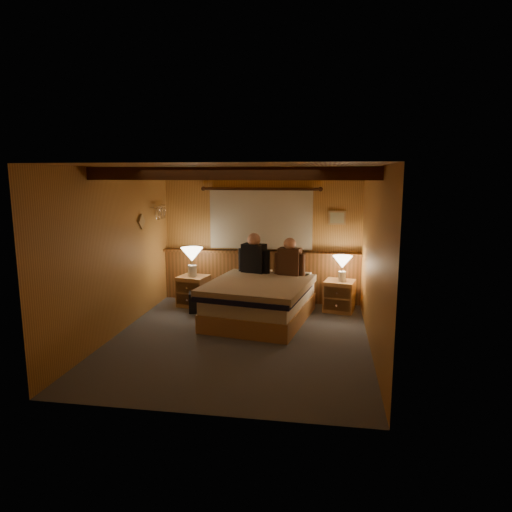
% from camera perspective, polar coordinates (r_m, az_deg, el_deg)
% --- Properties ---
extents(floor, '(4.20, 4.20, 0.00)m').
position_cam_1_polar(floor, '(6.58, -2.06, -10.31)').
color(floor, '#494D57').
rests_on(floor, ground).
extents(ceiling, '(4.20, 4.20, 0.00)m').
position_cam_1_polar(ceiling, '(6.17, -2.20, 11.10)').
color(ceiling, gold).
rests_on(ceiling, wall_back).
extents(wall_back, '(3.60, 0.00, 3.60)m').
position_cam_1_polar(wall_back, '(8.31, 0.67, 2.53)').
color(wall_back, '#CA9448').
rests_on(wall_back, floor).
extents(wall_left, '(0.00, 4.20, 4.20)m').
position_cam_1_polar(wall_left, '(6.84, -17.10, 0.46)').
color(wall_left, '#CA9448').
rests_on(wall_left, floor).
extents(wall_right, '(0.00, 4.20, 4.20)m').
position_cam_1_polar(wall_right, '(6.17, 14.50, -0.41)').
color(wall_right, '#CA9448').
rests_on(wall_right, floor).
extents(wall_front, '(3.60, 0.00, 3.60)m').
position_cam_1_polar(wall_front, '(4.27, -7.59, -4.80)').
color(wall_front, '#CA9448').
rests_on(wall_front, floor).
extents(wainscot, '(3.60, 0.23, 0.94)m').
position_cam_1_polar(wainscot, '(8.37, 0.59, -2.38)').
color(wainscot, brown).
rests_on(wainscot, wall_back).
extents(curtain_window, '(2.18, 0.09, 1.11)m').
position_cam_1_polar(curtain_window, '(8.20, 0.60, 4.70)').
color(curtain_window, '#422210').
rests_on(curtain_window, wall_back).
extents(ceiling_beams, '(3.60, 1.65, 0.16)m').
position_cam_1_polar(ceiling_beams, '(6.31, -1.93, 10.26)').
color(ceiling_beams, '#422210').
rests_on(ceiling_beams, ceiling).
extents(coat_rail, '(0.05, 0.55, 0.24)m').
position_cam_1_polar(coat_rail, '(8.19, -11.92, 5.50)').
color(coat_rail, silver).
rests_on(coat_rail, wall_left).
extents(framed_print, '(0.30, 0.04, 0.25)m').
position_cam_1_polar(framed_print, '(8.16, 10.10, 4.72)').
color(framed_print, tan).
rests_on(framed_print, wall_back).
extents(bed, '(1.76, 2.12, 0.65)m').
position_cam_1_polar(bed, '(7.27, 0.54, -5.50)').
color(bed, '#B37A4C').
rests_on(bed, floor).
extents(nightstand_left, '(0.57, 0.53, 0.54)m').
position_cam_1_polar(nightstand_left, '(8.17, -7.82, -4.35)').
color(nightstand_left, '#B37A4C').
rests_on(nightstand_left, floor).
extents(nightstand_right, '(0.56, 0.53, 0.53)m').
position_cam_1_polar(nightstand_right, '(7.90, 10.37, -4.93)').
color(nightstand_right, '#B37A4C').
rests_on(nightstand_right, floor).
extents(lamp_left, '(0.39, 0.39, 0.51)m').
position_cam_1_polar(lamp_left, '(8.05, -8.01, -0.03)').
color(lamp_left, silver).
rests_on(lamp_left, nightstand_left).
extents(lamp_right, '(0.33, 0.33, 0.43)m').
position_cam_1_polar(lamp_right, '(7.76, 10.75, -0.93)').
color(lamp_right, silver).
rests_on(lamp_right, nightstand_right).
extents(person_left, '(0.56, 0.32, 0.70)m').
position_cam_1_polar(person_left, '(7.78, -0.26, -0.02)').
color(person_left, black).
rests_on(person_left, bed).
extents(person_right, '(0.52, 0.28, 0.65)m').
position_cam_1_polar(person_right, '(7.61, 4.23, -0.45)').
color(person_right, '#44291B').
rests_on(person_right, bed).
extents(duffel_bag, '(0.63, 0.47, 0.40)m').
position_cam_1_polar(duffel_bag, '(7.86, -6.31, -5.58)').
color(duffel_bag, black).
rests_on(duffel_bag, floor).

